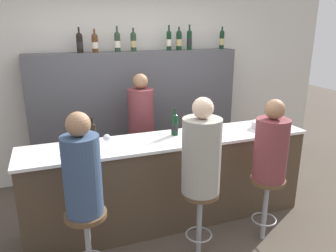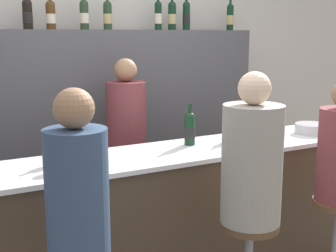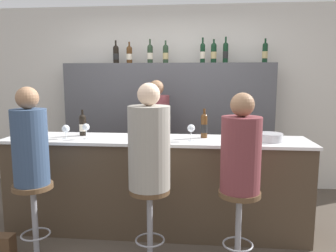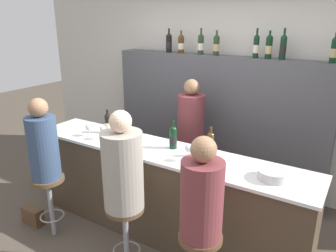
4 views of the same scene
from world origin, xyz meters
name	(u,v)px [view 2 (image 2 of 4)]	position (x,y,z in m)	size (l,w,h in m)	color
wall_back	(104,82)	(0.00, 1.81, 1.30)	(6.40, 0.05, 2.60)	beige
bar_counter	(186,217)	(0.00, 0.27, 0.49)	(3.07, 0.59, 0.98)	#473828
back_bar_cabinet	(114,128)	(0.00, 1.59, 0.89)	(2.88, 0.28, 1.79)	#4C4C51
wine_bottle_counter_0	(69,142)	(-0.79, 0.37, 1.10)	(0.07, 0.07, 0.28)	black
wine_bottle_counter_1	(190,128)	(0.08, 0.37, 1.10)	(0.08, 0.08, 0.29)	black
wine_bottle_counter_2	(237,122)	(0.49, 0.37, 1.11)	(0.07, 0.07, 0.30)	#4C2D14
wine_bottle_backbar_0	(27,14)	(-0.73, 1.59, 1.91)	(0.08, 0.08, 0.31)	black
wine_bottle_backbar_1	(51,15)	(-0.54, 1.59, 1.91)	(0.08, 0.08, 0.29)	#4C2D14
wine_bottle_backbar_2	(84,14)	(-0.25, 1.59, 1.92)	(0.08, 0.08, 0.33)	#233823
wine_bottle_backbar_3	(108,15)	(-0.03, 1.59, 1.91)	(0.08, 0.08, 0.30)	#233823
wine_bottle_backbar_4	(158,15)	(0.47, 1.59, 1.92)	(0.07, 0.07, 0.34)	black
wine_bottle_backbar_5	(172,16)	(0.62, 1.59, 1.92)	(0.08, 0.08, 0.31)	black
wine_bottle_backbar_6	(186,15)	(0.78, 1.59, 1.93)	(0.07, 0.07, 0.34)	black
wine_bottle_backbar_7	(230,17)	(1.29, 1.59, 1.92)	(0.07, 0.07, 0.32)	black
wine_glass_0	(61,154)	(-0.89, 0.18, 1.08)	(0.08, 0.08, 0.14)	silver
wine_glass_1	(96,147)	(-0.68, 0.18, 1.10)	(0.07, 0.07, 0.16)	silver
wine_glass_2	(239,129)	(0.37, 0.18, 1.10)	(0.08, 0.08, 0.16)	silver
metal_bowl	(311,128)	(1.12, 0.24, 1.02)	(0.25, 0.25, 0.08)	#B7B7BC
guest_seated_left	(77,188)	(-0.98, -0.37, 1.05)	(0.29, 0.29, 0.83)	#334766
bar_stool_middle	(249,247)	(0.04, -0.37, 0.53)	(0.34, 0.34, 0.68)	gray
guest_seated_middle	(252,159)	(0.04, -0.37, 1.06)	(0.34, 0.34, 0.87)	gray
bartender	(127,160)	(-0.09, 1.07, 0.72)	(0.33, 0.33, 1.56)	brown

